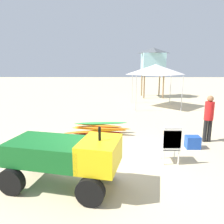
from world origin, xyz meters
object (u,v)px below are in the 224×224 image
Objects in this scene: surfboard_pile at (99,128)px; popup_canopy at (156,70)px; utility_cart at (66,155)px; stacked_plastic_chairs at (171,142)px; lifeguard_tower at (153,61)px; lifeguard_near_left at (209,116)px; cooler_box at (193,142)px.

popup_canopy reaches higher than surfboard_pile.
utility_cart is 10.47m from popup_canopy.
popup_canopy is at bearing 82.70° from stacked_plastic_chairs.
lifeguard_tower reaches higher than stacked_plastic_chairs.
surfboard_pile is 6.96m from popup_canopy.
stacked_plastic_chairs reaches higher than surfboard_pile.
utility_cart is at bearing -111.44° from popup_canopy.
lifeguard_near_left is 6.79m from popup_canopy.
lifeguard_near_left is at bearing -12.10° from surfboard_pile.
lifeguard_tower is at bearing 87.06° from cooler_box.
stacked_plastic_chairs is at bearing -132.40° from cooler_box.
stacked_plastic_chairs is at bearing -135.03° from lifeguard_near_left.
lifeguard_tower is at bearing 82.50° from popup_canopy.
lifeguard_tower is at bearing 82.63° from stacked_plastic_chairs.
surfboard_pile is (0.49, 3.89, -0.55)m from utility_cart.
cooler_box is at bearing -92.94° from lifeguard_tower.
lifeguard_near_left is 3.68× the size of cooler_box.
cooler_box is at bearing -90.17° from popup_canopy.
cooler_box is (-0.02, -7.23, -2.22)m from popup_canopy.
surfboard_pile is 4.18m from lifeguard_near_left.
lifeguard_tower is (0.57, 4.36, 0.54)m from popup_canopy.
utility_cart is 5.43m from lifeguard_near_left.
stacked_plastic_chairs is at bearing -97.37° from lifeguard_tower.
popup_canopy is (1.07, 8.39, 1.78)m from stacked_plastic_chairs.
surfboard_pile is (-2.22, 2.66, -0.41)m from stacked_plastic_chairs.
stacked_plastic_chairs is 2.39× the size of cooler_box.
lifeguard_tower is (1.65, 12.75, 2.32)m from stacked_plastic_chairs.
lifeguard_tower is (3.87, 10.09, 2.73)m from surfboard_pile.
lifeguard_tower is 8.81× the size of cooler_box.
cooler_box is at bearing 32.45° from utility_cart.
surfboard_pile is 5.77× the size of cooler_box.
utility_cart reaches higher than surfboard_pile.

